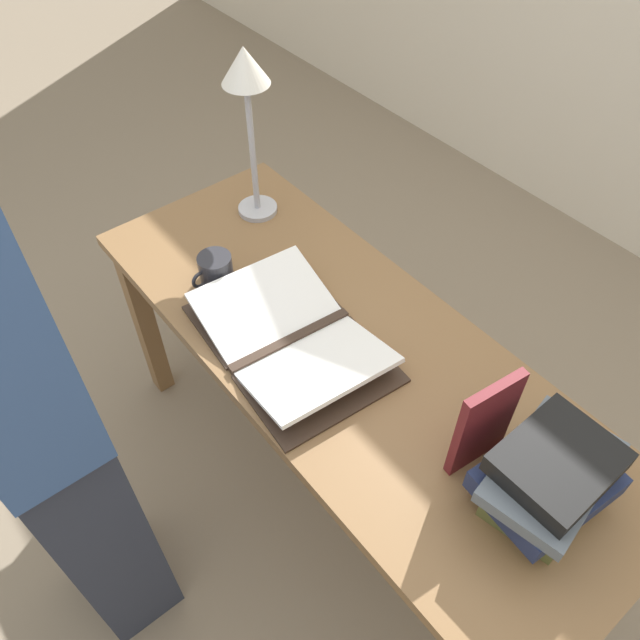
% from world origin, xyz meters
% --- Properties ---
extents(ground_plane, '(12.00, 12.00, 0.00)m').
position_xyz_m(ground_plane, '(0.00, 0.00, 0.00)').
color(ground_plane, gray).
extents(reading_desk, '(1.60, 0.61, 0.72)m').
position_xyz_m(reading_desk, '(0.00, 0.00, 0.63)').
color(reading_desk, brown).
rests_on(reading_desk, ground_plane).
extents(open_book, '(0.55, 0.40, 0.07)m').
position_xyz_m(open_book, '(-0.10, -0.10, 0.75)').
color(open_book, '#38281E').
rests_on(open_book, reading_desk).
extents(book_stack_tall, '(0.23, 0.32, 0.19)m').
position_xyz_m(book_stack_tall, '(0.55, 0.03, 0.82)').
color(book_stack_tall, brown).
rests_on(book_stack_tall, reading_desk).
extents(book_standing_upright, '(0.04, 0.15, 0.25)m').
position_xyz_m(book_standing_upright, '(0.40, 0.01, 0.85)').
color(book_standing_upright, maroon).
rests_on(book_standing_upright, reading_desk).
extents(reading_lamp, '(0.13, 0.13, 0.51)m').
position_xyz_m(reading_lamp, '(-0.59, 0.14, 1.12)').
color(reading_lamp, '#ADADB2').
rests_on(reading_lamp, reading_desk).
extents(coffee_mug, '(0.09, 0.12, 0.10)m').
position_xyz_m(coffee_mug, '(-0.40, -0.13, 0.77)').
color(coffee_mug, '#28282D').
rests_on(coffee_mug, reading_desk).
extents(person_reader, '(0.36, 0.22, 1.82)m').
position_xyz_m(person_reader, '(-0.16, -0.70, 0.91)').
color(person_reader, '#2D3342').
rests_on(person_reader, ground_plane).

